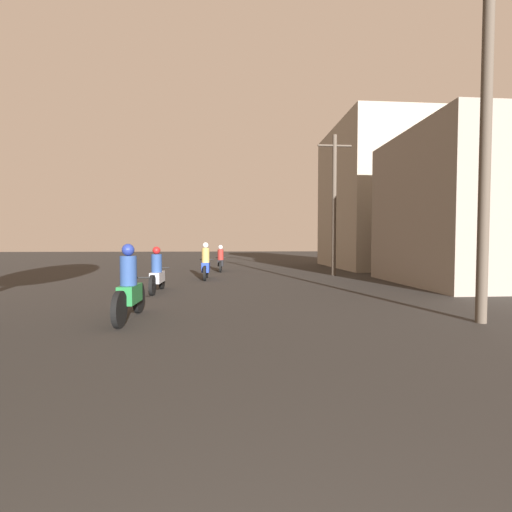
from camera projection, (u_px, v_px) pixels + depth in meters
motorcycle_green at (130, 289)px, 6.87m from camera, size 0.60×2.02×1.54m
motorcycle_silver at (157, 274)px, 10.73m from camera, size 0.60×2.03×1.44m
motorcycle_blue at (206, 265)px, 14.50m from camera, size 0.60×1.89×1.57m
motorcycle_black at (221, 261)px, 18.52m from camera, size 0.60×1.86×1.43m
building_right_near at (474, 209)px, 12.75m from camera, size 5.42×5.78×5.63m
building_right_far at (375, 198)px, 21.45m from camera, size 5.25×7.76×8.72m
utility_pole_near at (485, 140)px, 6.51m from camera, size 1.60×0.20×6.71m
utility_pole_far at (334, 202)px, 16.12m from camera, size 1.60×0.20×6.60m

